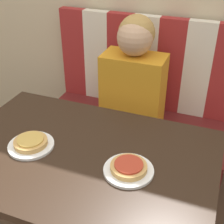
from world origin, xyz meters
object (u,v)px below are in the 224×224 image
object	(u,v)px
person	(134,73)
plate_right	(129,170)
pizza_right	(129,167)
plate_left	(31,145)
pizza_left	(31,142)

from	to	relation	value
person	plate_right	bearing A→B (deg)	-73.83
plate_right	pizza_right	xyz separation A→B (m)	(0.00, 0.00, 0.02)
plate_left	pizza_left	bearing A→B (deg)	90.00
person	plate_left	world-z (taller)	person
person	plate_left	size ratio (longest dim) A/B	3.45
plate_left	pizza_left	size ratio (longest dim) A/B	1.38
plate_left	pizza_right	world-z (taller)	pizza_right
plate_right	pizza_left	bearing A→B (deg)	180.00
plate_left	plate_right	distance (m)	0.43
pizza_right	person	bearing A→B (deg)	106.17
plate_right	pizza_right	size ratio (longest dim) A/B	1.38
plate_left	pizza_left	world-z (taller)	pizza_left
plate_left	pizza_right	distance (m)	0.43
plate_right	pizza_left	xyz separation A→B (m)	(-0.43, 0.00, 0.02)
plate_left	pizza_left	xyz separation A→B (m)	(0.00, 0.00, 0.02)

